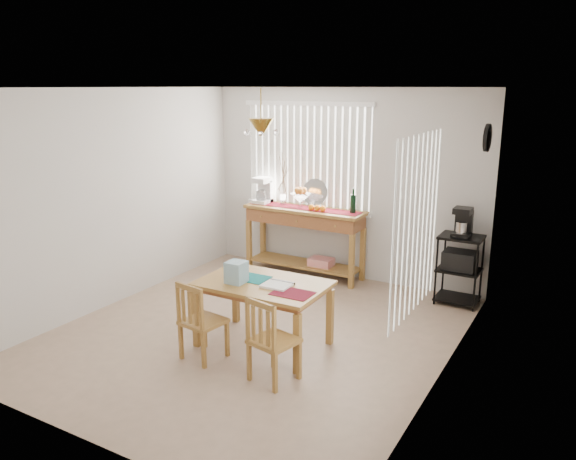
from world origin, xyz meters
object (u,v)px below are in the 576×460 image
Objects in this scene: wire_cart at (460,263)px; dining_table at (263,289)px; chair_left at (201,321)px; cart_items at (463,223)px; sideboard at (305,225)px; chair_right at (271,341)px.

wire_cart reaches higher than dining_table.
dining_table is at bearing -123.99° from wire_cart.
wire_cart reaches higher than chair_left.
cart_items is 0.44× the size of chair_left.
sideboard reaches higher than dining_table.
dining_table is at bearing -72.69° from sideboard.
cart_items reaches higher than wire_cart.
sideboard is 4.86× the size of cart_items.
dining_table is (0.68, -2.18, -0.12)m from sideboard.
wire_cart is 2.43× the size of cart_items.
cart_items is 0.27× the size of dining_table.
sideboard is 2.14× the size of chair_left.
cart_items reaches higher than chair_left.
chair_right reaches higher than chair_left.
cart_items reaches higher than chair_right.
wire_cart is 0.51m from cart_items.
dining_table is 0.78m from chair_right.
sideboard is 2.17m from cart_items.
chair_left is at bearing -122.94° from dining_table.
sideboard is 3.02m from chair_right.
dining_table is at bearing -123.87° from cart_items.
sideboard reaches higher than chair_right.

